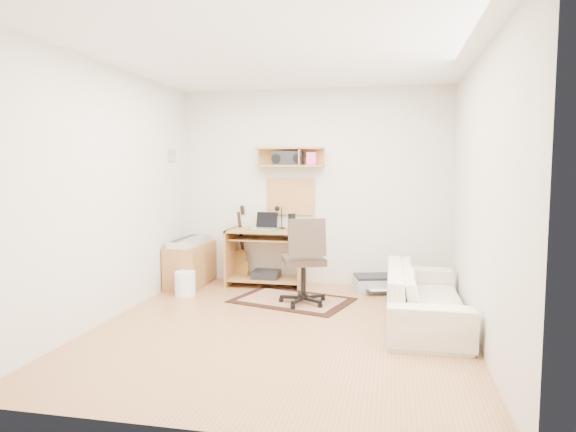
% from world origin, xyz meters
% --- Properties ---
extents(floor, '(3.60, 4.00, 0.01)m').
position_xyz_m(floor, '(0.00, 0.00, -0.01)').
color(floor, '#AE7648').
rests_on(floor, ground).
extents(ceiling, '(3.60, 4.00, 0.01)m').
position_xyz_m(ceiling, '(0.00, 0.00, 2.60)').
color(ceiling, white).
rests_on(ceiling, ground).
extents(back_wall, '(3.60, 0.01, 2.60)m').
position_xyz_m(back_wall, '(0.00, 2.00, 1.30)').
color(back_wall, beige).
rests_on(back_wall, ground).
extents(left_wall, '(0.01, 4.00, 2.60)m').
position_xyz_m(left_wall, '(-1.80, 0.00, 1.30)').
color(left_wall, beige).
rests_on(left_wall, ground).
extents(right_wall, '(0.01, 4.00, 2.60)m').
position_xyz_m(right_wall, '(1.80, 0.00, 1.30)').
color(right_wall, beige).
rests_on(right_wall, ground).
extents(wall_shelf, '(0.90, 0.25, 0.26)m').
position_xyz_m(wall_shelf, '(-0.30, 1.88, 1.70)').
color(wall_shelf, '#A76E3B').
rests_on(wall_shelf, back_wall).
extents(cork_board, '(0.64, 0.03, 0.49)m').
position_xyz_m(cork_board, '(-0.30, 1.98, 1.17)').
color(cork_board, tan).
rests_on(cork_board, back_wall).
extents(wall_photo, '(0.02, 0.20, 0.15)m').
position_xyz_m(wall_photo, '(-1.79, 1.50, 1.72)').
color(wall_photo, '#4C8CBF').
rests_on(wall_photo, left_wall).
extents(desk, '(1.00, 0.55, 0.75)m').
position_xyz_m(desk, '(-0.58, 1.73, 0.38)').
color(desk, '#A76E3B').
rests_on(desk, floor).
extents(laptop, '(0.34, 0.34, 0.23)m').
position_xyz_m(laptop, '(-0.61, 1.71, 0.86)').
color(laptop, silver).
rests_on(laptop, desk).
extents(speaker, '(0.10, 0.10, 0.22)m').
position_xyz_m(speaker, '(-0.23, 1.68, 0.86)').
color(speaker, black).
rests_on(speaker, desk).
extents(desk_lamp, '(0.10, 0.10, 0.30)m').
position_xyz_m(desk_lamp, '(-0.40, 1.87, 0.90)').
color(desk_lamp, black).
rests_on(desk_lamp, desk).
extents(pencil_cup, '(0.07, 0.07, 0.10)m').
position_xyz_m(pencil_cup, '(-0.28, 1.83, 0.80)').
color(pencil_cup, '#335F9B').
rests_on(pencil_cup, desk).
extents(boombox, '(0.39, 0.18, 0.20)m').
position_xyz_m(boombox, '(-0.32, 1.87, 1.68)').
color(boombox, black).
rests_on(boombox, wall_shelf).
extents(rug, '(1.51, 1.21, 0.02)m').
position_xyz_m(rug, '(-0.09, 1.02, 0.01)').
color(rug, tan).
rests_on(rug, floor).
extents(task_chair, '(0.67, 0.67, 1.02)m').
position_xyz_m(task_chair, '(0.06, 0.90, 0.51)').
color(task_chair, '#34281F').
rests_on(task_chair, floor).
extents(cabinet, '(0.40, 0.90, 0.55)m').
position_xyz_m(cabinet, '(-1.58, 1.55, 0.28)').
color(cabinet, '#A76E3B').
rests_on(cabinet, floor).
extents(music_keyboard, '(0.28, 0.89, 0.08)m').
position_xyz_m(music_keyboard, '(-1.58, 1.55, 0.59)').
color(music_keyboard, '#B2B5BA').
rests_on(music_keyboard, cabinet).
extents(guitar, '(0.32, 0.25, 1.05)m').
position_xyz_m(guitar, '(-0.98, 1.86, 0.53)').
color(guitar, olive).
rests_on(guitar, floor).
extents(waste_basket, '(0.31, 0.31, 0.30)m').
position_xyz_m(waste_basket, '(-1.42, 1.00, 0.15)').
color(waste_basket, white).
rests_on(waste_basket, floor).
extents(printer, '(0.58, 0.50, 0.19)m').
position_xyz_m(printer, '(0.83, 1.72, 0.09)').
color(printer, '#A5A8AA').
rests_on(printer, floor).
extents(sofa, '(0.56, 1.91, 0.75)m').
position_xyz_m(sofa, '(1.38, 0.48, 0.37)').
color(sofa, beige).
rests_on(sofa, floor).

